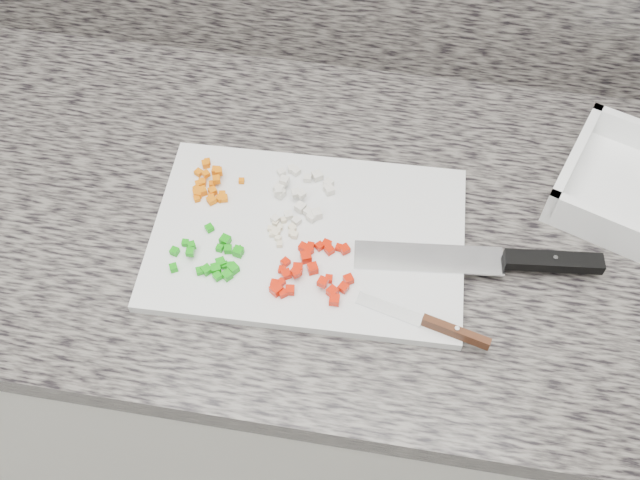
{
  "coord_description": "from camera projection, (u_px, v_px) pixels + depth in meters",
  "views": [
    {
      "loc": [
        0.1,
        0.85,
        1.7
      ],
      "look_at": [
        0.02,
        1.36,
        0.93
      ],
      "focal_mm": 40.0,
      "sensor_mm": 36.0,
      "label": 1
    }
  ],
  "objects": [
    {
      "name": "carrot_pile",
      "position": [
        209.0,
        185.0,
        1.0
      ],
      "size": [
        0.07,
        0.08,
        0.02
      ],
      "color": "#DF6804",
      "rests_on": "cutting_board"
    },
    {
      "name": "onion_pile",
      "position": [
        301.0,
        194.0,
        0.99
      ],
      "size": [
        0.09,
        0.1,
        0.02
      ],
      "color": "silver",
      "rests_on": "cutting_board"
    },
    {
      "name": "green_pepper_pile",
      "position": [
        216.0,
        258.0,
        0.93
      ],
      "size": [
        0.1,
        0.09,
        0.02
      ],
      "color": "#11950D",
      "rests_on": "cutting_board"
    },
    {
      "name": "cutting_board",
      "position": [
        308.0,
        237.0,
        0.96
      ],
      "size": [
        0.43,
        0.29,
        0.01
      ],
      "primitive_type": "cube",
      "rotation": [
        0.0,
        0.0,
        0.04
      ],
      "color": "silver",
      "rests_on": "countertop"
    },
    {
      "name": "red_pepper_pile",
      "position": [
        310.0,
        271.0,
        0.92
      ],
      "size": [
        0.11,
        0.1,
        0.02
      ],
      "color": "red",
      "rests_on": "cutting_board"
    },
    {
      "name": "garlic_pile",
      "position": [
        283.0,
        231.0,
        0.96
      ],
      "size": [
        0.04,
        0.05,
        0.01
      ],
      "color": "beige",
      "rests_on": "cutting_board"
    },
    {
      "name": "cabinet",
      "position": [
        317.0,
        352.0,
        1.39
      ],
      "size": [
        3.92,
        0.62,
        0.86
      ],
      "primitive_type": "cube",
      "color": "silver",
      "rests_on": "ground"
    },
    {
      "name": "countertop",
      "position": [
        316.0,
        215.0,
        1.02
      ],
      "size": [
        3.96,
        0.64,
        0.04
      ],
      "primitive_type": "cube",
      "color": "#605C55",
      "rests_on": "cabinet"
    },
    {
      "name": "chef_knife",
      "position": [
        510.0,
        260.0,
        0.93
      ],
      "size": [
        0.32,
        0.07,
        0.02
      ],
      "rotation": [
        0.0,
        0.0,
        0.11
      ],
      "color": "silver",
      "rests_on": "cutting_board"
    },
    {
      "name": "paring_knife",
      "position": [
        439.0,
        326.0,
        0.87
      ],
      "size": [
        0.17,
        0.06,
        0.02
      ],
      "rotation": [
        0.0,
        0.0,
        -0.25
      ],
      "color": "silver",
      "rests_on": "cutting_board"
    }
  ]
}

